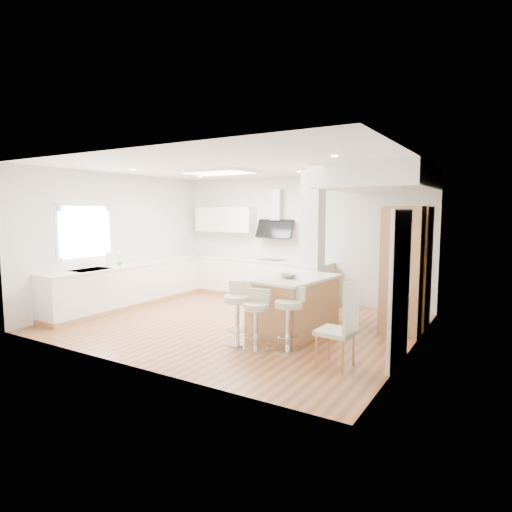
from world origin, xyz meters
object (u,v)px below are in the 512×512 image
Objects in this scene: dining_chair at (343,322)px; bar_stool_c at (289,315)px; peninsula at (294,304)px; bar_stool_b at (256,316)px; bar_stool_a at (238,309)px.

bar_stool_c is at bearing 164.42° from dining_chair.
peninsula is 1.42× the size of dining_chair.
peninsula is at bearing 141.26° from dining_chair.
bar_stool_b is at bearing -137.71° from bar_stool_c.
peninsula is 1.09m from bar_stool_a.
bar_stool_b is 1.36m from dining_chair.
dining_chair is (1.35, -0.09, 0.12)m from bar_stool_b.
dining_chair is at bearing -6.46° from bar_stool_c.
peninsula is 1.73m from dining_chair.
dining_chair reaches higher than bar_stool_a.
peninsula reaches higher than bar_stool_b.
bar_stool_a is at bearing -108.08° from peninsula.
dining_chair reaches higher than bar_stool_c.
bar_stool_c reaches higher than bar_stool_b.
bar_stool_c is (0.42, 0.24, 0.03)m from bar_stool_b.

